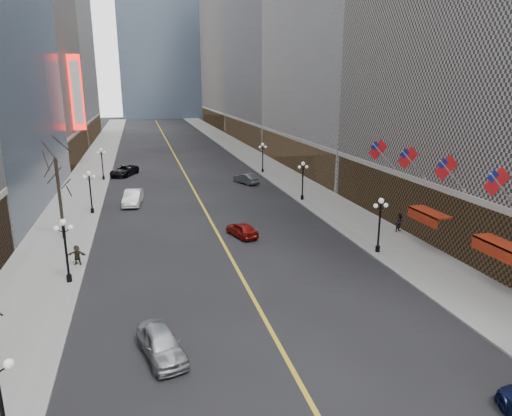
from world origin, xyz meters
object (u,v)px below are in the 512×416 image
streetlamp_east_3 (263,154)px  streetlamp_west_3 (102,161)px  streetlamp_east_2 (303,177)px  car_nb_mid (133,198)px  car_nb_far (124,171)px  car_sb_mid (242,229)px  car_sb_far (246,179)px  streetlamp_west_2 (90,188)px  car_nb_near (161,343)px  streetlamp_east_1 (380,219)px  streetlamp_west_1 (65,244)px

streetlamp_east_3 → streetlamp_west_3: same height
streetlamp_east_2 → streetlamp_east_3: (0.00, 18.00, 0.00)m
streetlamp_east_2 → streetlamp_west_3: bearing=142.7°
streetlamp_west_3 → car_nb_mid: streetlamp_west_3 is taller
car_nb_far → car_sb_mid: 33.96m
car_sb_far → car_nb_mid: bearing=3.5°
streetlamp_west_2 → car_nb_near: (5.74, -28.52, -2.16)m
car_nb_far → streetlamp_west_2: bearing=-72.7°
car_nb_mid → streetlamp_east_2: bearing=-1.4°
streetlamp_east_1 → streetlamp_west_3: same height
car_nb_far → streetlamp_west_1: bearing=-69.3°
streetlamp_east_3 → car_nb_mid: (-19.42, -15.00, -2.05)m
streetlamp_east_2 → streetlamp_east_3: size_ratio=1.00×
streetlamp_west_2 → car_sb_far: 22.37m
streetlamp_east_2 → streetlamp_west_3: 29.68m
car_nb_far → car_nb_near: bearing=-61.8°
streetlamp_east_1 → car_sb_mid: size_ratio=1.16×
streetlamp_east_1 → car_nb_far: (-20.80, 39.07, -2.12)m
streetlamp_west_1 → car_nb_mid: (4.18, 21.00, -2.05)m
streetlamp_east_1 → car_nb_near: streetlamp_east_1 is taller
streetlamp_west_3 → car_sb_far: bearing=-19.8°
streetlamp_west_1 → car_sb_far: bearing=56.3°
car_nb_near → car_sb_mid: 19.24m
streetlamp_east_3 → car_nb_far: streetlamp_east_3 is taller
streetlamp_east_2 → car_nb_near: (-17.86, -28.52, -2.16)m
streetlamp_east_1 → car_nb_mid: bearing=132.8°
streetlamp_east_1 → streetlamp_west_2: size_ratio=1.00×
streetlamp_east_3 → car_nb_near: size_ratio=1.04×
streetlamp_east_3 → streetlamp_west_2: size_ratio=1.00×
streetlamp_east_2 → car_sb_far: (-4.26, 11.02, -2.18)m
streetlamp_east_2 → streetlamp_west_2: 23.60m
car_nb_near → car_nb_mid: size_ratio=0.85×
car_nb_mid → car_sb_far: size_ratio=1.18×
streetlamp_east_1 → streetlamp_west_2: 29.68m
streetlamp_east_2 → car_nb_mid: bearing=171.2°
car_sb_mid → car_nb_far: bearing=-88.5°
streetlamp_west_2 → streetlamp_west_3: same height
car_nb_near → streetlamp_west_2: bearing=87.3°
streetlamp_east_1 → car_nb_far: size_ratio=0.80×
car_nb_near → car_nb_far: size_ratio=0.77×
car_nb_mid → streetlamp_west_1: bearing=-93.9°
streetlamp_east_1 → streetlamp_east_2: (0.00, 18.00, 0.00)m
car_sb_mid → car_sb_far: car_sb_far is taller
car_sb_far → streetlamp_east_1: bearing=74.0°
streetlamp_west_3 → streetlamp_west_2: bearing=-90.0°
streetlamp_west_1 → streetlamp_west_3: (0.00, 36.00, 0.00)m
streetlamp_west_3 → car_nb_mid: (4.18, -15.00, -2.05)m
streetlamp_east_2 → car_sb_mid: streetlamp_east_2 is taller
streetlamp_east_2 → streetlamp_east_1: bearing=-90.0°
streetlamp_west_1 → car_sb_far: 34.94m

